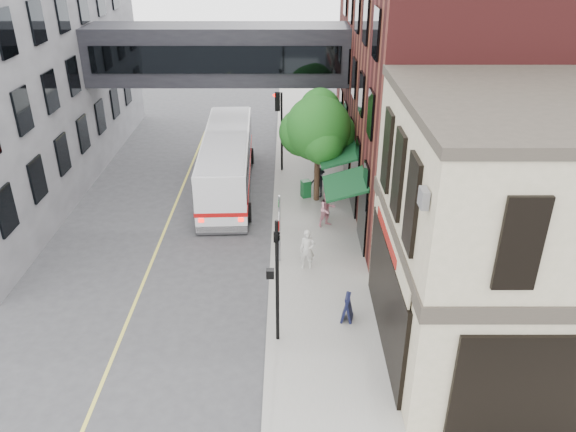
{
  "coord_description": "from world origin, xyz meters",
  "views": [
    {
      "loc": [
        0.74,
        -13.02,
        12.46
      ],
      "look_at": [
        0.75,
        4.75,
        3.4
      ],
      "focal_mm": 35.0,
      "sensor_mm": 36.0,
      "label": 1
    }
  ],
  "objects_px": {
    "pedestrian_a": "(307,249)",
    "bus": "(227,160)",
    "pedestrian_c": "(319,182)",
    "newspaper_box": "(306,189)",
    "pedestrian_b": "(327,209)",
    "sandwich_board": "(347,308)"
  },
  "relations": [
    {
      "from": "pedestrian_a",
      "to": "bus",
      "type": "bearing_deg",
      "value": 119.97
    },
    {
      "from": "pedestrian_c",
      "to": "newspaper_box",
      "type": "bearing_deg",
      "value": -153.75
    },
    {
      "from": "pedestrian_b",
      "to": "newspaper_box",
      "type": "distance_m",
      "value": 3.34
    },
    {
      "from": "pedestrian_a",
      "to": "sandwich_board",
      "type": "distance_m",
      "value": 3.71
    },
    {
      "from": "pedestrian_a",
      "to": "newspaper_box",
      "type": "distance_m",
      "value": 6.86
    },
    {
      "from": "bus",
      "to": "pedestrian_c",
      "type": "xyz_separation_m",
      "value": [
        4.82,
        -1.41,
        -0.69
      ]
    },
    {
      "from": "bus",
      "to": "pedestrian_c",
      "type": "relative_size",
      "value": 6.88
    },
    {
      "from": "pedestrian_c",
      "to": "pedestrian_b",
      "type": "bearing_deg",
      "value": -61.87
    },
    {
      "from": "pedestrian_b",
      "to": "pedestrian_a",
      "type": "bearing_deg",
      "value": -135.37
    },
    {
      "from": "bus",
      "to": "newspaper_box",
      "type": "relative_size",
      "value": 12.08
    },
    {
      "from": "newspaper_box",
      "to": "pedestrian_a",
      "type": "bearing_deg",
      "value": -112.21
    },
    {
      "from": "pedestrian_b",
      "to": "sandwich_board",
      "type": "distance_m",
      "value": 7.12
    },
    {
      "from": "newspaper_box",
      "to": "sandwich_board",
      "type": "xyz_separation_m",
      "value": [
        1.16,
        -10.29,
        0.05
      ]
    },
    {
      "from": "newspaper_box",
      "to": "sandwich_board",
      "type": "distance_m",
      "value": 10.36
    },
    {
      "from": "bus",
      "to": "pedestrian_a",
      "type": "relative_size",
      "value": 6.46
    },
    {
      "from": "bus",
      "to": "pedestrian_a",
      "type": "height_order",
      "value": "bus"
    },
    {
      "from": "sandwich_board",
      "to": "bus",
      "type": "bearing_deg",
      "value": 126.96
    },
    {
      "from": "newspaper_box",
      "to": "bus",
      "type": "bearing_deg",
      "value": 139.9
    },
    {
      "from": "pedestrian_a",
      "to": "newspaper_box",
      "type": "bearing_deg",
      "value": 92.96
    },
    {
      "from": "pedestrian_b",
      "to": "pedestrian_c",
      "type": "xyz_separation_m",
      "value": [
        -0.22,
        3.21,
        -0.06
      ]
    },
    {
      "from": "bus",
      "to": "newspaper_box",
      "type": "height_order",
      "value": "bus"
    },
    {
      "from": "bus",
      "to": "sandwich_board",
      "type": "relative_size",
      "value": 10.84
    }
  ]
}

